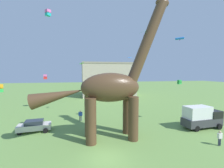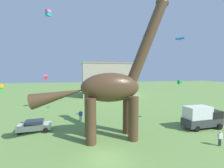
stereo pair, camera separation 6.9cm
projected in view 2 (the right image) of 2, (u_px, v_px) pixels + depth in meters
The scene contains 15 objects.
ground_plane at pixel (106, 158), 14.62m from camera, with size 240.00×240.00×0.00m, color #6B9347.
dinosaur_sculpture at pixel (110, 87), 18.66m from camera, with size 16.45×3.48×17.19m.
parked_sedan_left at pixel (35, 126), 21.19m from camera, with size 4.35×2.17×1.55m.
parked_box_truck at pixel (201, 117), 22.39m from camera, with size 5.72×2.45×3.20m.
person_far_spectator at pixel (220, 137), 16.97m from camera, with size 0.62×0.27×1.66m.
person_near_flyer at pixel (81, 115), 25.80m from camera, with size 0.66×0.29×1.75m.
kite_drifting at pixel (180, 82), 24.92m from camera, with size 0.53×0.53×0.68m.
kite_trailing at pixel (82, 63), 30.45m from camera, with size 1.00×1.23×1.40m.
kite_near_low at pixel (0, 88), 28.11m from camera, with size 1.41×1.41×1.43m.
kite_high_left at pixel (143, 32), 19.37m from camera, with size 0.80×1.02×1.20m.
kite_mid_right at pixel (130, 58), 24.39m from camera, with size 0.72×0.56×0.13m.
kite_mid_center at pixel (48, 13), 25.41m from camera, with size 0.97×0.97×0.99m.
kite_far_right at pixel (46, 77), 33.94m from camera, with size 0.83×0.83×1.03m.
kite_high_right at pixel (180, 39), 38.39m from camera, with size 2.07×2.09×0.59m.
background_building_block at pixel (108, 79), 53.99m from camera, with size 17.92×9.83×11.38m.
Camera 2 is at (-2.42, -13.88, 7.96)m, focal length 25.07 mm.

